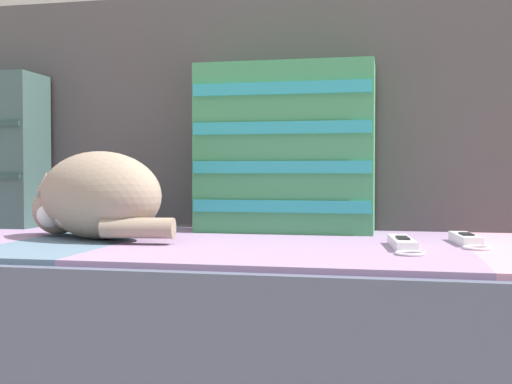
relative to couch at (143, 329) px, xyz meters
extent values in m
cube|color=#4C5166|center=(0.00, 0.00, 0.07)|extent=(1.83, 0.78, 0.23)
cube|color=gray|center=(-0.33, -0.02, 0.19)|extent=(0.22, 0.70, 0.01)
cube|color=slate|center=(-0.11, -0.02, 0.19)|extent=(0.22, 0.70, 0.01)
cube|color=gray|center=(0.11, -0.02, 0.19)|extent=(0.22, 0.70, 0.01)
cube|color=gray|center=(0.33, -0.02, 0.19)|extent=(0.22, 0.70, 0.01)
cube|color=gray|center=(0.55, -0.02, 0.19)|extent=(0.22, 0.70, 0.01)
cube|color=#474242|center=(0.00, 0.33, 0.49)|extent=(1.83, 0.14, 0.58)
cube|color=#3D8956|center=(0.28, 0.18, 0.39)|extent=(0.41, 0.13, 0.39)
cube|color=teal|center=(0.28, 0.11, 0.26)|extent=(0.40, 0.01, 0.03)
cube|color=teal|center=(0.28, 0.11, 0.35)|extent=(0.40, 0.01, 0.03)
cube|color=teal|center=(0.28, 0.11, 0.43)|extent=(0.40, 0.01, 0.03)
cube|color=teal|center=(0.28, 0.11, 0.52)|extent=(0.40, 0.01, 0.03)
ellipsoid|color=gray|center=(-0.07, -0.06, 0.29)|extent=(0.36, 0.28, 0.18)
sphere|color=gray|center=(-0.19, 0.00, 0.25)|extent=(0.11, 0.11, 0.11)
sphere|color=white|center=(-0.19, -0.03, 0.25)|extent=(0.06, 0.06, 0.06)
ellipsoid|color=white|center=(-0.11, -0.08, 0.26)|extent=(0.09, 0.04, 0.08)
cylinder|color=gray|center=(0.04, -0.13, 0.23)|extent=(0.14, 0.05, 0.04)
cone|color=gray|center=(-0.21, -0.03, 0.31)|extent=(0.04, 0.04, 0.04)
cone|color=gray|center=(-0.18, 0.02, 0.31)|extent=(0.04, 0.04, 0.04)
cube|color=white|center=(0.66, 0.01, 0.21)|extent=(0.05, 0.14, 0.02)
cube|color=black|center=(0.66, 0.00, 0.22)|extent=(0.02, 0.05, 0.00)
cube|color=black|center=(0.65, 0.08, 0.21)|extent=(0.03, 0.01, 0.02)
torus|color=silver|center=(0.67, -0.08, 0.20)|extent=(0.05, 0.05, 0.01)
cube|color=white|center=(0.54, -0.09, 0.21)|extent=(0.05, 0.16, 0.02)
cube|color=black|center=(0.54, -0.10, 0.22)|extent=(0.03, 0.06, 0.00)
cube|color=black|center=(0.53, -0.01, 0.21)|extent=(0.03, 0.01, 0.02)
torus|color=silver|center=(0.55, -0.19, 0.20)|extent=(0.05, 0.05, 0.01)
camera|label=1|loc=(0.51, -1.28, 0.33)|focal=45.00mm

